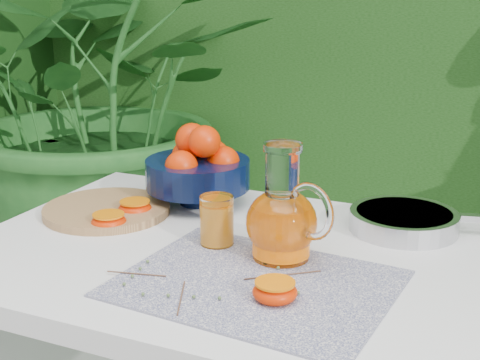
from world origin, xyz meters
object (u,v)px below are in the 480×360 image
at_px(white_table, 236,290).
at_px(fruit_bowl, 199,167).
at_px(juice_pitcher, 283,220).
at_px(cutting_board, 107,210).
at_px(saute_pan, 405,220).

xyz_separation_m(white_table, fruit_bowl, (-0.19, 0.22, 0.16)).
height_order(fruit_bowl, juice_pitcher, juice_pitcher).
distance_m(cutting_board, fruit_bowl, 0.22).
bearing_deg(fruit_bowl, juice_pitcher, -38.45).
height_order(fruit_bowl, saute_pan, fruit_bowl).
bearing_deg(saute_pan, cutting_board, -165.18).
height_order(white_table, juice_pitcher, juice_pitcher).
bearing_deg(saute_pan, white_table, -139.06).
bearing_deg(white_table, fruit_bowl, 130.85).
bearing_deg(cutting_board, saute_pan, 14.82).
bearing_deg(fruit_bowl, white_table, -49.15).
relative_size(cutting_board, fruit_bowl, 1.00).
bearing_deg(fruit_bowl, cutting_board, -135.45).
relative_size(cutting_board, saute_pan, 0.69).
distance_m(cutting_board, juice_pitcher, 0.44).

